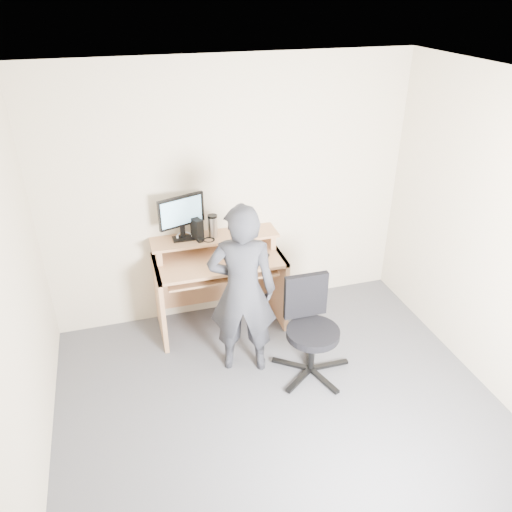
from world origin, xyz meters
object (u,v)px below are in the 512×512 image
desk (218,273)px  monitor (182,214)px  person (242,291)px  office_chair (310,324)px

desk → monitor: bearing=162.6°
monitor → person: bearing=-86.0°
office_chair → person: person is taller
monitor → person: (0.34, -0.81, -0.39)m
desk → monitor: (-0.29, 0.09, 0.62)m
desk → monitor: size_ratio=2.75×
person → monitor: bearing=-50.6°
monitor → office_chair: size_ratio=0.51×
desk → office_chair: size_ratio=1.40×
office_chair → monitor: bearing=131.4°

